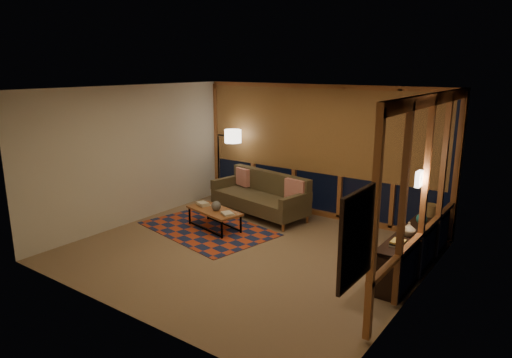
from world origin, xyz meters
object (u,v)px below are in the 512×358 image
Objects in this scene: sofa at (259,195)px; bookshelf at (414,248)px; floor_lamp at (219,165)px; coffee_table at (214,219)px.

sofa reaches higher than bookshelf.
floor_lamp is 0.67× the size of bookshelf.
coffee_table is at bearing -172.54° from bookshelf.
bookshelf is at bearing -1.07° from sofa.
sofa is 1.42m from floor_lamp.
floor_lamp is (-1.33, 0.29, 0.42)m from sofa.
bookshelf reaches higher than coffee_table.
floor_lamp is 4.89m from bookshelf.
coffee_table is at bearing -58.89° from floor_lamp.
coffee_table is 0.67× the size of floor_lamp.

